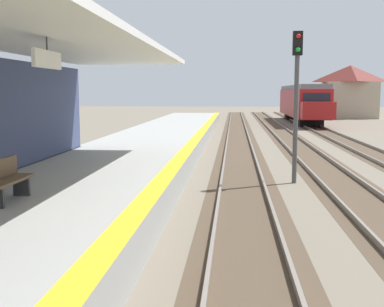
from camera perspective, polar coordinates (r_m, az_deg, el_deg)
station_platform at (r=14.14m, az=-12.02°, el=-4.01°), size 5.00×80.00×0.91m
track_pair_nearest_platform at (r=17.54m, az=5.87°, el=-3.06°), size 2.34×120.00×0.16m
track_pair_middle at (r=17.92m, az=16.81°, el=-3.11°), size 2.34×120.00×0.16m
approaching_train at (r=52.17m, az=12.83°, el=5.94°), size 2.93×19.60×4.76m
rail_signal_post at (r=17.14m, az=12.13°, el=7.15°), size 0.32×0.34×5.20m
platform_bench at (r=10.79m, az=-21.04°, el=-2.81°), size 0.45×1.60×0.88m
distant_trackside_house at (r=63.01m, az=17.97°, el=7.02°), size 6.60×5.28×6.40m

